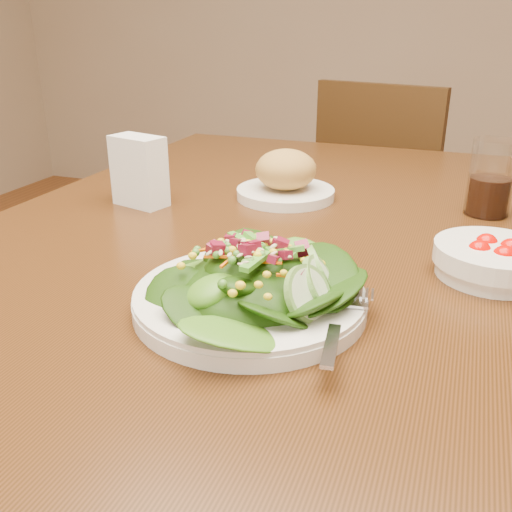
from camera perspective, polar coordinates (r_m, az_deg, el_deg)
name	(u,v)px	position (r m, az deg, el deg)	size (l,w,h in m)	color
dining_table	(261,296)	(0.89, 0.53, -4.07)	(0.90, 1.40, 0.75)	#46240F
chair_far	(385,212)	(1.91, 12.82, 4.30)	(0.49, 0.49, 0.88)	#311D0A
salad_plate	(257,287)	(0.62, 0.14, -3.14)	(0.26, 0.26, 0.07)	silver
bread_plate	(286,179)	(1.02, 2.99, 7.74)	(0.18, 0.18, 0.09)	silver
tomato_bowl	(493,260)	(0.77, 22.64, -0.37)	(0.15, 0.15, 0.05)	silver
drinking_glass	(490,183)	(1.00, 22.38, 6.75)	(0.07, 0.07, 0.12)	silver
napkin_holder	(139,169)	(1.00, -11.62, 8.50)	(0.10, 0.07, 0.12)	white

